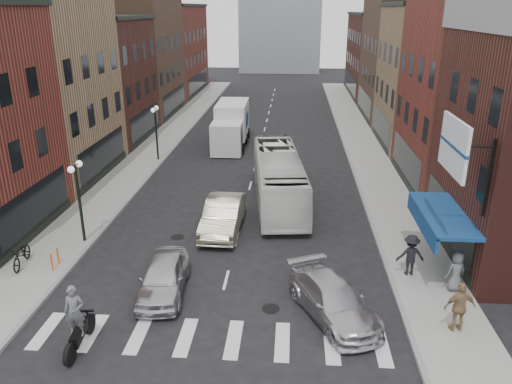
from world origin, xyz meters
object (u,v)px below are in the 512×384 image
streetlamp_far (156,123)px  sedan_left_near (163,277)px  streetlamp_near (78,188)px  ped_right_a (411,255)px  billboard_sign (456,148)px  motorcycle_rider (76,320)px  bike_rack (55,259)px  sedan_left_far (223,215)px  ped_right_b (460,307)px  parked_bicycle (22,255)px  ped_right_c (456,271)px  box_truck (231,126)px  curb_car (333,300)px  transit_bus (279,178)px

streetlamp_far → sedan_left_near: bearing=-74.6°
streetlamp_near → ped_right_a: size_ratio=2.25×
ped_right_a → billboard_sign: bearing=116.9°
motorcycle_rider → bike_rack: bearing=115.4°
bike_rack → sedan_left_far: sedan_left_far is taller
ped_right_b → ped_right_a: bearing=-85.7°
parked_bicycle → ped_right_b: (17.76, -3.41, 0.43)m
billboard_sign → streetlamp_far: billboard_sign is taller
billboard_sign → streetlamp_far: bearing=132.4°
ped_right_b → ped_right_c: size_ratio=1.13×
ped_right_b → ped_right_c: (0.71, 2.75, -0.11)m
box_truck → parked_bicycle: (-6.69, -21.40, -1.05)m
ped_right_c → curb_car: bearing=3.0°
streetlamp_near → ped_right_b: size_ratio=2.17×
ped_right_a → curb_car: bearing=38.8°
ped_right_a → ped_right_c: ped_right_a is taller
streetlamp_near → sedan_left_near: 6.89m
parked_bicycle → bike_rack: bearing=-11.5°
ped_right_b → box_truck: bearing=-74.0°
transit_bus → curb_car: size_ratio=2.22×
billboard_sign → sedan_left_near: (-10.96, -0.69, -5.39)m
box_truck → billboard_sign: bearing=-64.5°
billboard_sign → curb_car: 7.13m
box_truck → bike_rack: bearing=-104.4°
bike_rack → sedan_left_near: (5.23, -1.49, 0.19)m
billboard_sign → streetlamp_far: 23.92m
bike_rack → transit_bus: size_ratio=0.07×
motorcycle_rider → ped_right_c: 14.45m
motorcycle_rider → ped_right_c: size_ratio=1.46×
transit_bus → sedan_left_far: 5.17m
ped_right_c → billboard_sign: bearing=-4.6°
streetlamp_far → parked_bicycle: (-1.72, -16.65, -2.24)m
ped_right_c → transit_bus: bearing=-71.2°
streetlamp_near → curb_car: 13.07m
transit_bus → parked_bicycle: 14.26m
billboard_sign → ped_right_c: 5.21m
sedan_left_far → ped_right_a: bearing=-24.5°
sedan_left_near → sedan_left_far: (1.57, 6.19, 0.10)m
streetlamp_near → ped_right_a: bearing=-8.1°
transit_bus → sedan_left_near: (-4.28, -10.54, -0.76)m
motorcycle_rider → sedan_left_far: (3.55, 9.89, -0.30)m
ped_right_a → ped_right_c: size_ratio=1.09×
motorcycle_rider → ped_right_c: (13.70, 4.58, -0.15)m
ped_right_a → ped_right_b: 4.00m
streetlamp_near → bike_rack: bearing=-94.2°
box_truck → curb_car: bearing=-75.1°
sedan_left_far → motorcycle_rider: bearing=-108.4°
streetlamp_near → ped_right_b: 17.25m
motorcycle_rider → ped_right_b: size_ratio=1.29×
ped_right_b → ped_right_c: 2.85m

